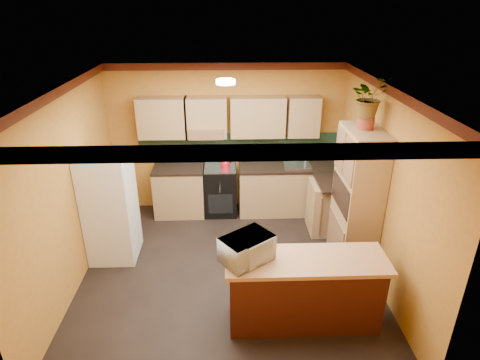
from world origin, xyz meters
name	(u,v)px	position (x,y,z in m)	size (l,w,h in m)	color
room_shell	(228,130)	(0.02, 0.28, 2.09)	(4.24, 4.24, 2.72)	black
base_cabinets_back	(254,190)	(0.50, 1.80, 0.44)	(3.65, 0.60, 0.88)	tan
countertop_back	(255,167)	(0.50, 1.80, 0.90)	(3.65, 0.62, 0.04)	black
stove	(220,190)	(-0.13, 1.80, 0.46)	(0.58, 0.58, 0.91)	black
kettle	(225,164)	(-0.03, 1.75, 1.00)	(0.17, 0.17, 0.18)	red
sink	(297,165)	(1.27, 1.80, 0.94)	(0.48, 0.40, 0.03)	silver
base_cabinets_right	(333,207)	(1.80, 1.10, 0.44)	(0.60, 0.80, 0.88)	tan
countertop_right	(336,183)	(1.80, 1.10, 0.90)	(0.62, 0.80, 0.04)	black
fridge	(110,207)	(-1.75, 0.46, 0.85)	(0.68, 0.66, 1.70)	white
pantry	(357,200)	(1.85, 0.17, 1.05)	(0.48, 0.90, 2.10)	tan
fern_pot	(366,123)	(1.85, 0.22, 2.18)	(0.22, 0.22, 0.16)	maroon
fern	(369,97)	(1.85, 0.22, 2.53)	(0.48, 0.42, 0.53)	tan
breakfast_bar	(304,292)	(0.91, -1.04, 0.44)	(1.80, 0.55, 0.88)	#43170F
bar_top	(307,261)	(0.91, -1.04, 0.91)	(1.90, 0.65, 0.05)	tan
microwave	(247,249)	(0.21, -1.04, 1.09)	(0.57, 0.39, 0.32)	white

